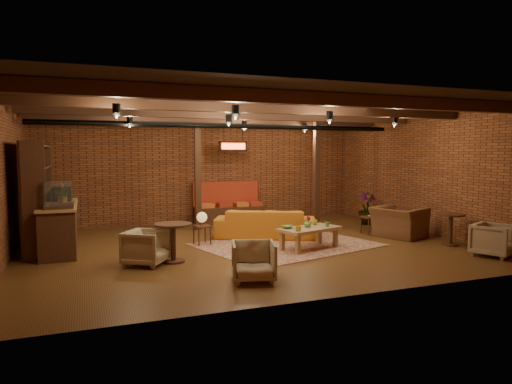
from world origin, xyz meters
name	(u,v)px	position (x,y,z in m)	size (l,w,h in m)	color
floor	(250,246)	(0.00, 0.00, 0.00)	(10.00, 10.00, 0.00)	#422810
ceiling	(250,107)	(0.00, 0.00, 3.20)	(10.00, 8.00, 0.02)	black
wall_back	(206,171)	(0.00, 4.00, 1.60)	(10.00, 0.02, 3.20)	brown
wall_front	(343,191)	(0.00, -4.00, 1.60)	(10.00, 0.02, 3.20)	brown
wall_left	(4,182)	(-5.00, 0.00, 1.60)	(0.02, 8.00, 3.20)	brown
wall_right	(425,174)	(5.00, 0.00, 1.60)	(0.02, 8.00, 3.20)	brown
ceiling_beams	(250,112)	(0.00, 0.00, 3.08)	(9.80, 6.40, 0.22)	#311D10
ceiling_pipe	(229,126)	(0.00, 1.60, 2.85)	(0.12, 0.12, 9.60)	black
post_left	(198,173)	(-0.60, 2.60, 1.60)	(0.16, 0.16, 3.20)	#311D10
post_right	(316,172)	(2.80, 2.00, 1.60)	(0.16, 0.16, 3.20)	#311D10
service_counter	(59,215)	(-4.10, 1.00, 0.80)	(0.80, 2.50, 1.60)	#311D10
plant_counter	(64,195)	(-4.00, 1.20, 1.22)	(0.35, 0.39, 0.30)	#337F33
shelving_hutch	(39,197)	(-4.50, 1.10, 1.20)	(0.52, 2.00, 2.40)	#311D10
banquette	(229,207)	(0.60, 3.55, 0.50)	(2.10, 0.70, 1.00)	#A6311B
service_sign	(233,146)	(0.60, 3.10, 2.35)	(0.86, 0.06, 0.30)	#FF4519
ceiling_spotlights	(250,122)	(0.00, 0.00, 2.86)	(6.40, 4.40, 0.28)	black
rug	(287,245)	(0.86, -0.18, 0.01)	(3.85, 2.94, 0.01)	maroon
sofa	(265,223)	(0.72, 0.84, 0.37)	(2.51, 0.98, 0.73)	#AE6118
coffee_table	(308,230)	(1.11, -0.78, 0.43)	(1.57, 1.11, 0.74)	#926844
side_table_lamp	(202,220)	(-1.00, 0.56, 0.59)	(0.43, 0.43, 0.77)	#311D10
round_table_left	(173,236)	(-1.95, -0.92, 0.52)	(0.74, 0.74, 0.78)	#311D10
armchair_a	(146,246)	(-2.49, -0.97, 0.38)	(0.73, 0.69, 0.75)	beige
armchair_b	(254,259)	(-0.92, -2.72, 0.37)	(0.72, 0.67, 0.74)	beige
armchair_right	(399,217)	(3.93, -0.33, 0.52)	(1.19, 0.77, 1.04)	brown
side_table_book	(370,218)	(3.55, 0.37, 0.43)	(0.44, 0.44, 0.49)	#311D10
round_table_right	(451,224)	(4.40, -1.59, 0.50)	(0.64, 0.64, 0.75)	#311D10
armchair_far	(493,238)	(4.40, -2.79, 0.38)	(0.74, 0.69, 0.76)	beige
plant_tall	(368,176)	(4.40, 1.76, 1.45)	(1.63, 1.63, 2.90)	#4C7F4C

